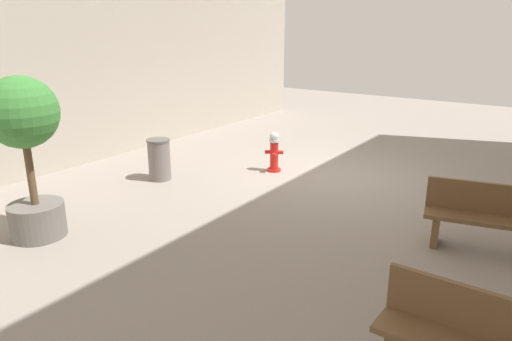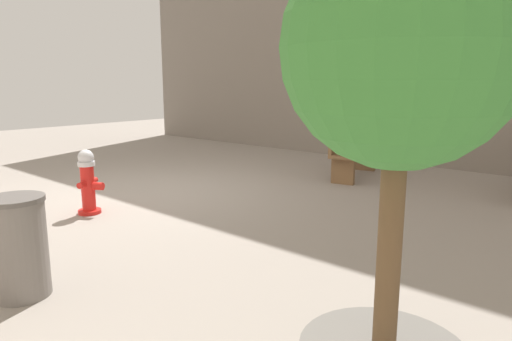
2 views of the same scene
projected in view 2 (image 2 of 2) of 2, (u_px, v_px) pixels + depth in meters
ground_plane at (154, 192)px, 7.35m from camera, size 23.40×23.40×0.00m
fire_hydrant at (88, 182)px, 6.09m from camera, size 0.38×0.37×0.87m
bench_near at (352, 150)px, 8.48m from camera, size 1.83×0.81×0.95m
planter_tree at (396, 141)px, 1.97m from camera, size 1.02×1.02×2.39m
trash_bin at (19, 247)px, 3.73m from camera, size 0.47×0.47×0.84m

